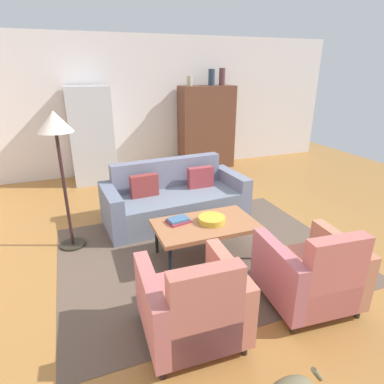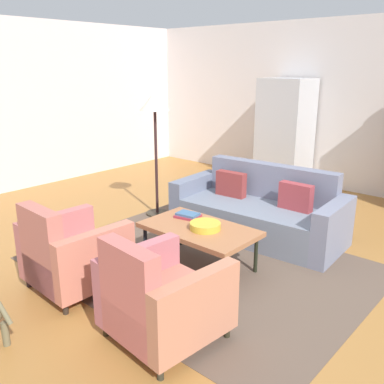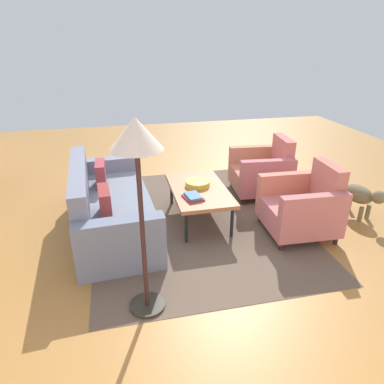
# 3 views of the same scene
# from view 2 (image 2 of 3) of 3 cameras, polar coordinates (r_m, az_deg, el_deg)

# --- Properties ---
(ground_plane) EXTENTS (10.78, 10.78, 0.00)m
(ground_plane) POSITION_cam_2_polar(r_m,az_deg,el_deg) (4.63, 5.00, -9.85)
(ground_plane) COLOR #A36E34
(wall_back) EXTENTS (8.98, 0.12, 2.80)m
(wall_back) POSITION_cam_2_polar(r_m,az_deg,el_deg) (7.44, 22.62, 10.39)
(wall_back) COLOR silver
(wall_back) RESTS_ON ground
(wall_left) EXTENTS (0.12, 7.30, 2.80)m
(wall_left) POSITION_cam_2_polar(r_m,az_deg,el_deg) (7.72, -23.03, 10.53)
(wall_left) COLOR silver
(wall_left) RESTS_ON ground
(area_rug) EXTENTS (3.40, 2.60, 0.01)m
(area_rug) POSITION_cam_2_polar(r_m,az_deg,el_deg) (4.64, 1.34, -9.65)
(area_rug) COLOR brown
(area_rug) RESTS_ON ground
(couch) EXTENTS (2.16, 1.04, 0.86)m
(couch) POSITION_cam_2_polar(r_m,az_deg,el_deg) (5.39, 9.15, -2.74)
(couch) COLOR slate
(couch) RESTS_ON ground
(coffee_table) EXTENTS (1.20, 0.70, 0.45)m
(coffee_table) POSITION_cam_2_polar(r_m,az_deg,el_deg) (4.44, 0.96, -5.20)
(coffee_table) COLOR black
(coffee_table) RESTS_ON ground
(armchair_left) EXTENTS (0.83, 0.83, 0.88)m
(armchair_left) POSITION_cam_2_polar(r_m,az_deg,el_deg) (4.19, -16.09, -8.25)
(armchair_left) COLOR #371A1C
(armchair_left) RESTS_ON ground
(armchair_right) EXTENTS (0.87, 0.87, 0.88)m
(armchair_right) POSITION_cam_2_polar(r_m,az_deg,el_deg) (3.34, -4.48, -14.40)
(armchair_right) COLOR #331917
(armchair_right) RESTS_ON ground
(fruit_bowl) EXTENTS (0.32, 0.32, 0.07)m
(fruit_bowl) POSITION_cam_2_polar(r_m,az_deg,el_deg) (4.36, 1.80, -4.58)
(fruit_bowl) COLOR gold
(fruit_bowl) RESTS_ON coffee_table
(book_stack) EXTENTS (0.29, 0.25, 0.05)m
(book_stack) POSITION_cam_2_polar(r_m,az_deg,el_deg) (4.70, -0.56, -3.14)
(book_stack) COLOR maroon
(book_stack) RESTS_ON coffee_table
(refrigerator) EXTENTS (0.80, 0.73, 1.85)m
(refrigerator) POSITION_cam_2_polar(r_m,az_deg,el_deg) (7.58, 12.38, 7.74)
(refrigerator) COLOR #B7BABF
(refrigerator) RESTS_ON ground
(floor_lamp) EXTENTS (0.40, 0.40, 1.72)m
(floor_lamp) POSITION_cam_2_polar(r_m,az_deg,el_deg) (5.80, -5.01, 10.55)
(floor_lamp) COLOR #2A261D
(floor_lamp) RESTS_ON ground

